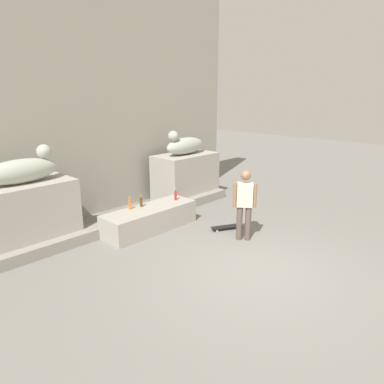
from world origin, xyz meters
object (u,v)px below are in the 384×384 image
object	(u,v)px
skater	(245,202)
bottle_red	(175,195)
skateboard	(227,227)
statue_reclining_right	(185,145)
bottle_brown	(141,202)
statue_reclining_left	(23,170)
bottle_orange	(130,204)

from	to	relation	value
skater	bottle_red	xyz separation A→B (m)	(-0.22, 2.06, -0.22)
bottle_red	skateboard	bearing A→B (deg)	-71.99
statue_reclining_right	bottle_brown	distance (m)	2.93
statue_reclining_left	skateboard	bearing A→B (deg)	-36.77
bottle_brown	bottle_red	xyz separation A→B (m)	(0.98, -0.23, 0.01)
statue_reclining_right	bottle_orange	world-z (taller)	statue_reclining_right
statue_reclining_left	bottle_brown	bearing A→B (deg)	-24.75
skater	skateboard	world-z (taller)	skater
skateboard	bottle_orange	world-z (taller)	bottle_orange
bottle_orange	bottle_red	bearing A→B (deg)	-11.91
statue_reclining_left	bottle_orange	distance (m)	2.49
statue_reclining_left	bottle_red	size ratio (longest dim) A/B	5.25
bottle_brown	statue_reclining_right	bearing A→B (deg)	20.92
bottle_brown	bottle_orange	world-z (taller)	bottle_orange
bottle_brown	bottle_red	bearing A→B (deg)	-13.39
statue_reclining_right	bottle_red	xyz separation A→B (m)	(-1.58, -1.21, -1.05)
bottle_brown	bottle_orange	bearing A→B (deg)	172.71
statue_reclining_right	skater	distance (m)	3.63
statue_reclining_left	bottle_orange	bearing A→B (deg)	-26.89
skater	bottle_orange	bearing A→B (deg)	-3.89
statue_reclining_right	bottle_red	size ratio (longest dim) A/B	5.28
skateboard	bottle_orange	bearing A→B (deg)	-16.01
bottle_brown	bottle_orange	size ratio (longest dim) A/B	0.90
statue_reclining_right	bottle_red	distance (m)	2.24
statue_reclining_left	skater	distance (m)	4.92
statue_reclining_right	bottle_brown	world-z (taller)	statue_reclining_right
skateboard	bottle_orange	distance (m)	2.50
statue_reclining_right	skateboard	distance (m)	3.30
skateboard	bottle_orange	xyz separation A→B (m)	(-1.75, 1.67, 0.65)
bottle_red	bottle_brown	bearing A→B (deg)	166.61
statue_reclining_left	statue_reclining_right	world-z (taller)	same
statue_reclining_left	skateboard	world-z (taller)	statue_reclining_left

